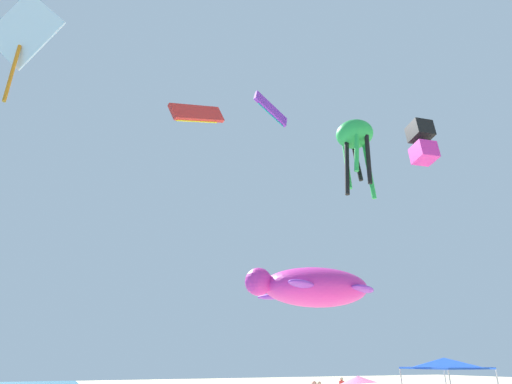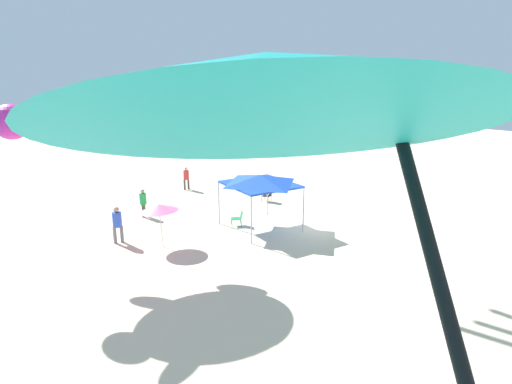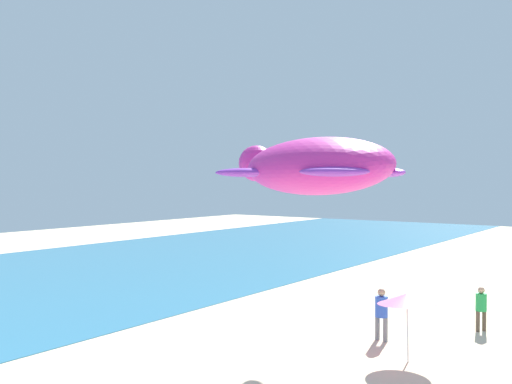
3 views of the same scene
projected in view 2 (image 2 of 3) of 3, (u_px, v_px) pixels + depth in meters
name	position (u px, v px, depth m)	size (l,w,h in m)	color
ground	(310.00, 228.00, 23.27)	(120.00, 120.00, 0.10)	beige
canopy_tent	(260.00, 180.00, 22.46)	(3.74, 3.49, 3.01)	#B7B7BC
beach_umbrella	(159.00, 208.00, 20.03)	(1.88, 1.88, 2.23)	silver
folding_chair_near_cooler	(238.00, 217.00, 23.43)	(0.74, 0.79, 0.82)	black
folding_chair_left_of_tent	(268.00, 195.00, 28.12)	(0.80, 0.77, 0.82)	black
person_far_stroller	(143.00, 201.00, 24.86)	(0.40, 0.40, 1.69)	brown
person_kite_handler	(117.00, 222.00, 20.69)	(0.45, 0.50, 1.88)	slate
person_by_tent	(186.00, 176.00, 31.24)	(0.41, 0.46, 1.72)	brown
kite_delta_teal	(268.00, 94.00, 2.69)	(3.95, 3.94, 2.51)	teal
kite_turtle_magenta	(92.00, 123.00, 16.75)	(5.82, 6.55, 2.23)	#E02D9E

